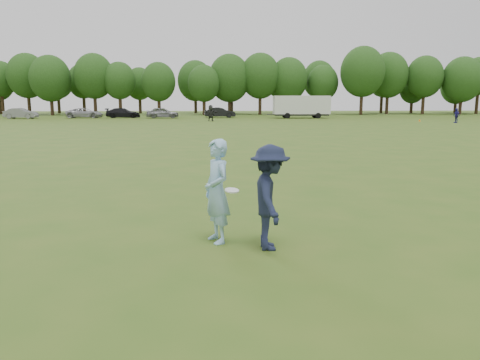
{
  "coord_description": "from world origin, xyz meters",
  "views": [
    {
      "loc": [
        0.24,
        -8.73,
        2.79
      ],
      "look_at": [
        0.75,
        0.94,
        1.1
      ],
      "focal_mm": 35.0,
      "sensor_mm": 36.0,
      "label": 1
    }
  ],
  "objects_px": {
    "defender": "(270,197)",
    "car_c": "(85,113)",
    "thrower": "(217,191)",
    "cargo_trailer": "(301,106)",
    "car_b": "(21,113)",
    "car_f": "(220,113)",
    "car_d": "(123,113)",
    "field_cone": "(420,120)",
    "player_far_d": "(211,113)",
    "car_e": "(163,113)",
    "player_far_b": "(456,116)"
  },
  "relations": [
    {
      "from": "thrower",
      "to": "field_cone",
      "type": "height_order",
      "value": "thrower"
    },
    {
      "from": "player_far_d",
      "to": "car_f",
      "type": "relative_size",
      "value": 0.44
    },
    {
      "from": "car_e",
      "to": "car_d",
      "type": "bearing_deg",
      "value": 73.04
    },
    {
      "from": "car_c",
      "to": "car_d",
      "type": "distance_m",
      "value": 5.5
    },
    {
      "from": "defender",
      "to": "car_f",
      "type": "distance_m",
      "value": 61.19
    },
    {
      "from": "player_far_d",
      "to": "car_e",
      "type": "distance_m",
      "value": 11.46
    },
    {
      "from": "car_b",
      "to": "car_d",
      "type": "xyz_separation_m",
      "value": [
        13.76,
        2.13,
        -0.03
      ]
    },
    {
      "from": "car_b",
      "to": "car_d",
      "type": "bearing_deg",
      "value": -79.16
    },
    {
      "from": "player_far_d",
      "to": "player_far_b",
      "type": "bearing_deg",
      "value": -25.36
    },
    {
      "from": "car_e",
      "to": "cargo_trailer",
      "type": "distance_m",
      "value": 20.02
    },
    {
      "from": "defender",
      "to": "player_far_d",
      "type": "height_order",
      "value": "player_far_d"
    },
    {
      "from": "car_c",
      "to": "car_f",
      "type": "relative_size",
      "value": 1.13
    },
    {
      "from": "defender",
      "to": "car_f",
      "type": "height_order",
      "value": "defender"
    },
    {
      "from": "thrower",
      "to": "player_far_d",
      "type": "relative_size",
      "value": 1.01
    },
    {
      "from": "player_far_b",
      "to": "cargo_trailer",
      "type": "relative_size",
      "value": 0.19
    },
    {
      "from": "player_far_d",
      "to": "field_cone",
      "type": "xyz_separation_m",
      "value": [
        25.87,
        -2.21,
        -0.86
      ]
    },
    {
      "from": "defender",
      "to": "car_e",
      "type": "distance_m",
      "value": 60.48
    },
    {
      "from": "car_c",
      "to": "car_e",
      "type": "height_order",
      "value": "car_e"
    },
    {
      "from": "player_far_b",
      "to": "player_far_d",
      "type": "height_order",
      "value": "player_far_d"
    },
    {
      "from": "field_cone",
      "to": "player_far_d",
      "type": "bearing_deg",
      "value": 175.11
    },
    {
      "from": "defender",
      "to": "car_c",
      "type": "xyz_separation_m",
      "value": [
        -19.93,
        61.26,
        -0.27
      ]
    },
    {
      "from": "thrower",
      "to": "player_far_d",
      "type": "distance_m",
      "value": 50.33
    },
    {
      "from": "thrower",
      "to": "defender",
      "type": "height_order",
      "value": "thrower"
    },
    {
      "from": "car_d",
      "to": "field_cone",
      "type": "bearing_deg",
      "value": -110.0
    },
    {
      "from": "cargo_trailer",
      "to": "thrower",
      "type": "bearing_deg",
      "value": -101.97
    },
    {
      "from": "car_e",
      "to": "player_far_d",
      "type": "bearing_deg",
      "value": -145.45
    },
    {
      "from": "defender",
      "to": "car_c",
      "type": "relative_size",
      "value": 0.38
    },
    {
      "from": "car_f",
      "to": "field_cone",
      "type": "distance_m",
      "value": 27.66
    },
    {
      "from": "car_d",
      "to": "car_e",
      "type": "xyz_separation_m",
      "value": [
        5.9,
        -1.46,
        0.07
      ]
    },
    {
      "from": "car_f",
      "to": "cargo_trailer",
      "type": "bearing_deg",
      "value": -105.26
    },
    {
      "from": "thrower",
      "to": "player_far_b",
      "type": "xyz_separation_m",
      "value": [
        28.04,
        44.52,
        -0.17
      ]
    },
    {
      "from": "defender",
      "to": "car_e",
      "type": "bearing_deg",
      "value": 8.35
    },
    {
      "from": "defender",
      "to": "car_e",
      "type": "xyz_separation_m",
      "value": [
        -8.53,
        59.88,
        -0.2
      ]
    },
    {
      "from": "player_far_b",
      "to": "cargo_trailer",
      "type": "height_order",
      "value": "cargo_trailer"
    },
    {
      "from": "car_b",
      "to": "car_c",
      "type": "distance_m",
      "value": 8.51
    },
    {
      "from": "thrower",
      "to": "car_b",
      "type": "relative_size",
      "value": 0.45
    },
    {
      "from": "car_f",
      "to": "car_e",
      "type": "bearing_deg",
      "value": 93.76
    },
    {
      "from": "defender",
      "to": "field_cone",
      "type": "relative_size",
      "value": 6.56
    },
    {
      "from": "player_far_b",
      "to": "car_d",
      "type": "xyz_separation_m",
      "value": [
        -41.49,
        16.34,
        -0.13
      ]
    },
    {
      "from": "car_c",
      "to": "car_e",
      "type": "xyz_separation_m",
      "value": [
        11.4,
        -1.38,
        0.07
      ]
    },
    {
      "from": "field_cone",
      "to": "player_far_b",
      "type": "bearing_deg",
      "value": -52.84
    },
    {
      "from": "car_b",
      "to": "cargo_trailer",
      "type": "xyz_separation_m",
      "value": [
        39.64,
        -0.09,
        1.03
      ]
    },
    {
      "from": "player_far_b",
      "to": "car_f",
      "type": "height_order",
      "value": "player_far_b"
    },
    {
      "from": "car_f",
      "to": "car_c",
      "type": "bearing_deg",
      "value": 84.53
    },
    {
      "from": "car_f",
      "to": "cargo_trailer",
      "type": "height_order",
      "value": "cargo_trailer"
    },
    {
      "from": "car_d",
      "to": "field_cone",
      "type": "xyz_separation_m",
      "value": [
        38.77,
        -12.74,
        -0.56
      ]
    },
    {
      "from": "thrower",
      "to": "cargo_trailer",
      "type": "bearing_deg",
      "value": 144.49
    },
    {
      "from": "car_b",
      "to": "car_f",
      "type": "relative_size",
      "value": 0.99
    },
    {
      "from": "car_d",
      "to": "car_b",
      "type": "bearing_deg",
      "value": 97.01
    },
    {
      "from": "defender",
      "to": "car_f",
      "type": "bearing_deg",
      "value": 0.51
    }
  ]
}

